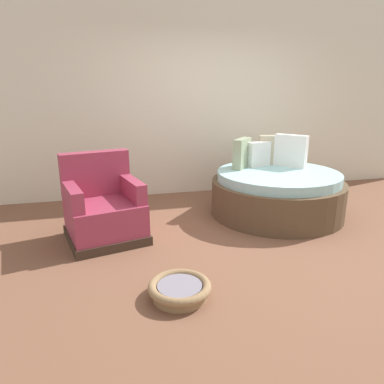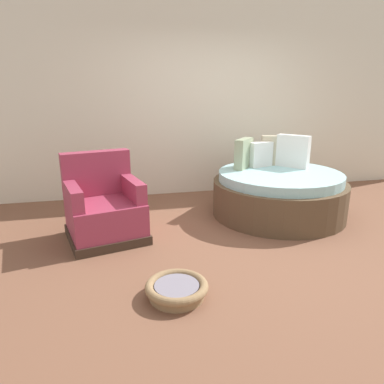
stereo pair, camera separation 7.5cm
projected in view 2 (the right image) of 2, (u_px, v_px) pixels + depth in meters
name	position (u px, v px, depth m)	size (l,w,h in m)	color
ground_plane	(251.00, 242.00, 3.85)	(8.00, 8.00, 0.02)	brown
back_wall	(204.00, 95.00, 5.39)	(8.00, 0.12, 3.06)	silver
round_daybed	(278.00, 192.00, 4.62)	(1.73, 1.73, 1.02)	brown
red_armchair	(104.00, 209.00, 3.87)	(0.96, 0.96, 0.94)	#38281E
pet_basket	(177.00, 289.00, 2.78)	(0.51, 0.51, 0.13)	#8E704C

